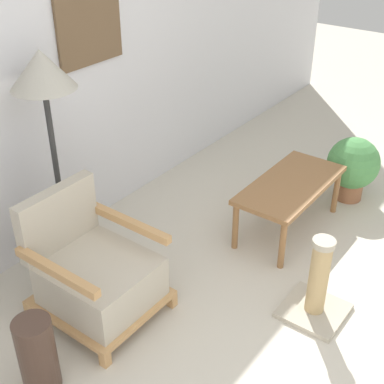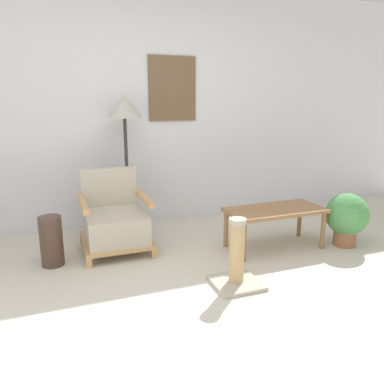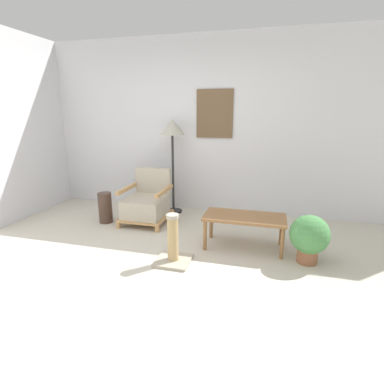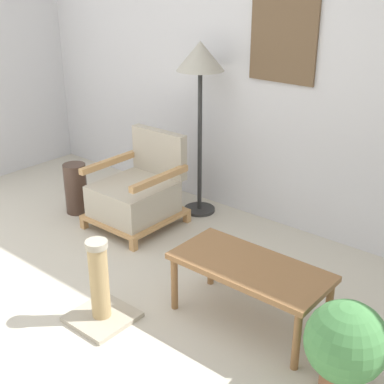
# 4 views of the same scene
# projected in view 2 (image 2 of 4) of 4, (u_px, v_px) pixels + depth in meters

# --- Properties ---
(ground_plane) EXTENTS (14.00, 14.00, 0.00)m
(ground_plane) POSITION_uv_depth(u_px,v_px,m) (226.00, 312.00, 2.57)
(ground_plane) COLOR beige
(wall_back) EXTENTS (8.00, 0.09, 2.70)m
(wall_back) POSITION_uv_depth(u_px,v_px,m) (144.00, 107.00, 4.26)
(wall_back) COLOR silver
(wall_back) RESTS_ON ground_plane
(armchair) EXTENTS (0.63, 0.68, 0.76)m
(armchair) POSITION_uv_depth(u_px,v_px,m) (115.00, 221.00, 3.61)
(armchair) COLOR tan
(armchair) RESTS_ON ground_plane
(floor_lamp) EXTENTS (0.39, 0.39, 1.47)m
(floor_lamp) POSITION_uv_depth(u_px,v_px,m) (125.00, 116.00, 3.94)
(floor_lamp) COLOR #2D2D2D
(floor_lamp) RESTS_ON ground_plane
(coffee_table) EXTENTS (0.95, 0.45, 0.40)m
(coffee_table) POSITION_uv_depth(u_px,v_px,m) (275.00, 213.00, 3.62)
(coffee_table) COLOR olive
(coffee_table) RESTS_ON ground_plane
(vase) EXTENTS (0.20, 0.20, 0.45)m
(vase) POSITION_uv_depth(u_px,v_px,m) (51.00, 241.00, 3.26)
(vase) COLOR #473328
(vase) RESTS_ON ground_plane
(potted_plant) EXTENTS (0.42, 0.42, 0.53)m
(potted_plant) POSITION_uv_depth(u_px,v_px,m) (347.00, 216.00, 3.70)
(potted_plant) COLOR #935B3D
(potted_plant) RESTS_ON ground_plane
(scratching_post) EXTENTS (0.37, 0.37, 0.55)m
(scratching_post) POSITION_uv_depth(u_px,v_px,m) (237.00, 262.00, 2.91)
(scratching_post) COLOR #B2A893
(scratching_post) RESTS_ON ground_plane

